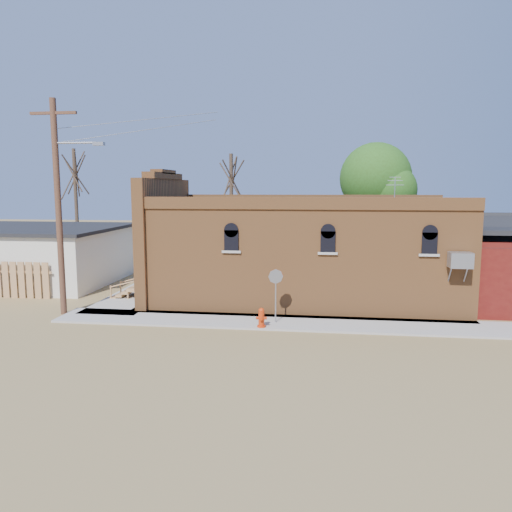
# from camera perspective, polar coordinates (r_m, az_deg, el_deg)

# --- Properties ---
(ground) EXTENTS (120.00, 120.00, 0.00)m
(ground) POSITION_cam_1_polar(r_m,az_deg,el_deg) (19.42, -0.88, -8.29)
(ground) COLOR olive
(ground) RESTS_ON ground
(sidewalk_south) EXTENTS (19.00, 2.20, 0.08)m
(sidewalk_south) POSITION_cam_1_polar(r_m,az_deg,el_deg) (20.11, 3.76, -7.61)
(sidewalk_south) COLOR #9E9991
(sidewalk_south) RESTS_ON ground
(sidewalk_west) EXTENTS (2.60, 10.00, 0.08)m
(sidewalk_west) POSITION_cam_1_polar(r_m,az_deg,el_deg) (26.61, -12.53, -3.95)
(sidewalk_west) COLOR #9E9991
(sidewalk_west) RESTS_ON ground
(brick_bar) EXTENTS (16.40, 7.97, 6.30)m
(brick_bar) POSITION_cam_1_polar(r_m,az_deg,el_deg) (24.16, 4.87, 0.56)
(brick_bar) COLOR #A16131
(brick_bar) RESTS_ON ground
(wood_fence) EXTENTS (5.20, 0.10, 1.80)m
(wood_fence) POSITION_cam_1_polar(r_m,az_deg,el_deg) (27.50, -27.04, -2.42)
(wood_fence) COLOR #AC894E
(wood_fence) RESTS_ON ground
(utility_pole) EXTENTS (3.12, 0.26, 9.00)m
(utility_pole) POSITION_cam_1_polar(r_m,az_deg,el_deg) (22.46, -21.56, 5.72)
(utility_pole) COLOR #462A1C
(utility_pole) RESTS_ON ground
(tree_bare_near) EXTENTS (2.80, 2.80, 7.65)m
(tree_bare_near) POSITION_cam_1_polar(r_m,az_deg,el_deg) (31.97, -2.85, 8.87)
(tree_bare_near) COLOR #4E382C
(tree_bare_near) RESTS_ON ground
(tree_bare_far) EXTENTS (2.80, 2.80, 8.16)m
(tree_bare_far) POSITION_cam_1_polar(r_m,az_deg,el_deg) (36.52, -20.01, 8.91)
(tree_bare_far) COLOR #4E382C
(tree_bare_far) RESTS_ON ground
(tree_leafy) EXTENTS (4.40, 4.40, 8.15)m
(tree_leafy) POSITION_cam_1_polar(r_m,az_deg,el_deg) (32.12, 13.50, 8.61)
(tree_leafy) COLOR #4E382C
(tree_leafy) RESTS_ON ground
(fire_hydrant) EXTENTS (0.44, 0.42, 0.75)m
(fire_hydrant) POSITION_cam_1_polar(r_m,az_deg,el_deg) (19.23, 0.62, -7.05)
(fire_hydrant) COLOR red
(fire_hydrant) RESTS_ON sidewalk_south
(stop_sign) EXTENTS (0.57, 0.21, 2.14)m
(stop_sign) POSITION_cam_1_polar(r_m,az_deg,el_deg) (19.63, 2.27, -2.93)
(stop_sign) COLOR #95969B
(stop_sign) RESTS_ON sidewalk_south
(trash_barrel) EXTENTS (0.60, 0.60, 0.71)m
(trash_barrel) POSITION_cam_1_polar(r_m,az_deg,el_deg) (25.36, -13.00, -3.63)
(trash_barrel) COLOR navy
(trash_barrel) RESTS_ON sidewalk_west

